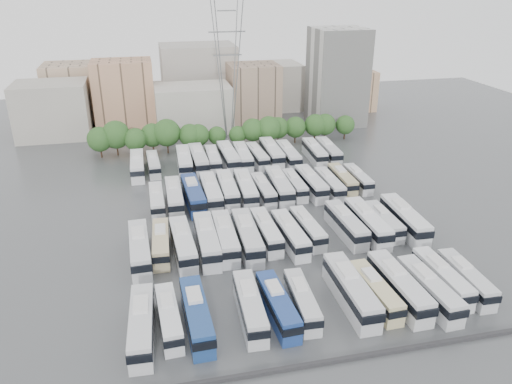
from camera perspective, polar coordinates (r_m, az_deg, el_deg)
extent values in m
plane|color=#424447|center=(84.83, 1.50, -3.92)|extent=(220.00, 220.00, 0.00)
cube|color=#2D2D30|center=(58.86, 9.83, -18.35)|extent=(56.00, 0.50, 0.50)
cylinder|color=black|center=(121.42, -17.26, 4.33)|extent=(0.36, 0.36, 2.39)
sphere|color=#234C1E|center=(120.45, -17.45, 5.78)|extent=(5.73, 5.73, 5.73)
cylinder|color=black|center=(121.80, -15.54, 4.67)|extent=(0.36, 0.36, 2.72)
sphere|color=#234C1E|center=(120.69, -15.73, 6.33)|extent=(6.53, 6.53, 6.53)
cylinder|color=black|center=(120.28, -13.49, 4.52)|extent=(0.36, 0.36, 2.20)
sphere|color=#234C1E|center=(119.36, -13.62, 5.87)|extent=(5.28, 5.28, 5.28)
cylinder|color=black|center=(121.73, -11.64, 4.96)|extent=(0.36, 0.36, 2.33)
sphere|color=#234C1E|center=(120.78, -11.76, 6.38)|extent=(5.60, 5.60, 5.60)
cylinder|color=black|center=(120.79, -10.04, 5.03)|extent=(0.36, 0.36, 2.70)
sphere|color=#234C1E|center=(119.69, -10.17, 6.69)|extent=(6.47, 6.47, 6.47)
cylinder|color=black|center=(120.71, -7.48, 5.07)|extent=(0.36, 0.36, 2.25)
sphere|color=#234C1E|center=(119.78, -7.56, 6.45)|extent=(5.40, 5.40, 5.40)
cylinder|color=black|center=(121.17, -6.53, 5.17)|extent=(0.36, 0.36, 2.16)
sphere|color=#234C1E|center=(120.27, -6.60, 6.49)|extent=(5.19, 5.19, 5.19)
cylinder|color=black|center=(122.30, -4.45, 5.35)|extent=(0.36, 0.36, 1.83)
sphere|color=#234C1E|center=(121.55, -4.49, 6.46)|extent=(4.40, 4.40, 4.40)
cylinder|color=black|center=(122.83, -2.10, 5.47)|extent=(0.36, 0.36, 1.79)
sphere|color=#234C1E|center=(122.09, -2.12, 6.55)|extent=(4.29, 4.29, 4.29)
cylinder|color=black|center=(123.30, -0.36, 5.70)|extent=(0.36, 0.36, 2.33)
sphere|color=#234C1E|center=(122.36, -0.36, 7.11)|extent=(5.60, 5.60, 5.60)
cylinder|color=black|center=(123.61, 1.47, 5.77)|extent=(0.36, 0.36, 2.49)
sphere|color=#234C1E|center=(122.60, 1.49, 7.28)|extent=(5.98, 5.98, 5.98)
cylinder|color=black|center=(125.85, 2.52, 6.02)|extent=(0.36, 0.36, 2.22)
sphere|color=#234C1E|center=(124.96, 2.55, 7.34)|extent=(5.34, 5.34, 5.34)
cylinder|color=black|center=(126.76, 4.48, 6.10)|extent=(0.36, 0.36, 2.20)
sphere|color=#234C1E|center=(125.89, 4.52, 7.39)|extent=(5.28, 5.28, 5.28)
cylinder|color=black|center=(128.41, 6.72, 6.27)|extent=(0.36, 0.36, 2.31)
sphere|color=#234C1E|center=(127.51, 6.79, 7.61)|extent=(5.54, 5.54, 5.54)
cylinder|color=black|center=(129.53, 7.81, 6.35)|extent=(0.36, 0.36, 2.26)
sphere|color=#234C1E|center=(128.65, 7.89, 7.66)|extent=(5.43, 5.43, 5.43)
cylinder|color=black|center=(131.45, 10.07, 6.41)|extent=(0.36, 0.36, 2.04)
sphere|color=#234C1E|center=(130.67, 10.16, 7.57)|extent=(4.89, 4.89, 4.89)
cube|color=#9E998E|center=(140.50, -22.20, 8.68)|extent=(18.00, 14.00, 14.00)
cube|color=tan|center=(144.07, -14.85, 10.80)|extent=(16.00, 12.00, 18.00)
cube|color=#ADA89E|center=(137.47, -7.18, 9.51)|extent=(20.00, 14.00, 12.00)
cube|color=gray|center=(145.54, -0.29, 11.30)|extent=(14.00, 12.00, 16.00)
cube|color=gray|center=(156.45, -6.58, 12.78)|extent=(22.00, 16.00, 20.00)
cube|color=tan|center=(155.16, -19.99, 10.68)|extent=(16.00, 14.00, 16.00)
cube|color=#A39E93|center=(158.99, 1.63, 11.99)|extent=(18.00, 14.00, 14.00)
cube|color=tan|center=(161.28, 10.63, 11.41)|extent=(14.00, 12.00, 12.00)
cube|color=gray|center=(150.79, -10.81, 10.16)|extent=(12.00, 10.00, 10.00)
cube|color=silver|center=(143.45, 9.26, 12.86)|extent=(14.00, 14.00, 26.00)
cylinder|color=slate|center=(124.23, -4.00, 13.32)|extent=(2.90, 2.91, 33.83)
cylinder|color=slate|center=(128.12, -4.29, 13.63)|extent=(2.90, 2.91, 33.83)
cylinder|color=slate|center=(124.90, -2.14, 13.41)|extent=(2.90, 2.91, 33.83)
cylinder|color=slate|center=(128.77, -2.48, 13.72)|extent=(2.90, 2.91, 33.83)
cube|color=slate|center=(124.76, -3.38, 19.99)|extent=(4.50, 0.30, 0.30)
cube|color=slate|center=(125.15, -3.33, 17.82)|extent=(9.00, 0.30, 0.30)
cube|color=slate|center=(125.83, -3.27, 15.35)|extent=(7.00, 0.30, 0.30)
cube|color=silver|center=(61.50, -12.93, -14.71)|extent=(3.18, 12.38, 3.48)
cube|color=black|center=(60.98, -12.99, -14.30)|extent=(3.31, 12.57, 1.02)
cube|color=silver|center=(61.56, -13.05, -12.39)|extent=(1.89, 3.35, 0.45)
cube|color=silver|center=(62.46, -9.92, -14.00)|extent=(2.77, 10.73, 3.01)
cube|color=black|center=(62.01, -9.94, -13.65)|extent=(2.89, 10.89, 0.89)
cube|color=silver|center=(62.52, -10.17, -12.04)|extent=(1.64, 2.90, 0.39)
cube|color=navy|center=(61.94, -6.80, -13.88)|extent=(2.93, 12.29, 3.46)
cube|color=black|center=(61.42, -6.81, -13.48)|extent=(3.06, 12.48, 1.02)
cube|color=silver|center=(62.01, -7.09, -11.60)|extent=(1.82, 3.31, 0.45)
cube|color=silver|center=(62.92, -0.70, -13.06)|extent=(3.00, 11.98, 3.37)
cube|color=black|center=(62.42, -0.68, -12.67)|extent=(3.13, 12.16, 0.99)
cube|color=silver|center=(63.00, -0.94, -10.88)|extent=(1.81, 3.24, 0.44)
cube|color=navy|center=(63.29, 2.48, -12.90)|extent=(2.98, 11.58, 3.25)
cube|color=black|center=(62.81, 2.53, -12.52)|extent=(3.10, 11.76, 0.96)
cube|color=silver|center=(63.33, 2.10, -10.82)|extent=(1.77, 3.13, 0.42)
cube|color=silver|center=(64.46, 5.27, -12.34)|extent=(2.81, 10.81, 3.03)
cube|color=black|center=(64.01, 5.32, -11.99)|extent=(2.93, 10.97, 0.89)
cube|color=silver|center=(64.53, 5.02, -10.43)|extent=(1.66, 2.93, 0.39)
cube|color=silver|center=(66.45, 10.76, -11.08)|extent=(2.93, 13.39, 3.79)
cube|color=black|center=(65.92, 10.87, -10.64)|extent=(3.06, 13.60, 1.11)
cube|color=silver|center=(66.55, 10.35, -8.77)|extent=(1.92, 3.58, 0.49)
cube|color=beige|center=(67.52, 13.44, -11.05)|extent=(2.82, 11.23, 3.16)
cube|color=black|center=(67.09, 13.55, -10.69)|extent=(2.94, 11.40, 0.93)
cube|color=silver|center=(67.55, 13.04, -9.17)|extent=(1.70, 3.03, 0.41)
cube|color=silver|center=(68.68, 15.98, -10.43)|extent=(3.08, 13.11, 3.70)
cube|color=black|center=(68.18, 16.11, -10.01)|extent=(3.22, 13.31, 1.09)
cube|color=silver|center=(68.73, 15.51, -8.27)|extent=(1.93, 3.52, 0.48)
cube|color=silver|center=(69.50, 19.11, -10.56)|extent=(3.08, 12.28, 3.45)
cube|color=black|center=(69.04, 19.26, -10.17)|extent=(3.21, 12.46, 1.02)
cube|color=silver|center=(69.50, 18.65, -8.57)|extent=(1.86, 3.32, 0.45)
cube|color=silver|center=(72.59, 20.45, -9.26)|extent=(2.58, 11.66, 3.30)
cube|color=black|center=(72.17, 20.58, -8.90)|extent=(2.70, 11.84, 0.97)
cube|color=silver|center=(72.66, 20.05, -7.44)|extent=(1.68, 3.12, 0.43)
cube|color=silver|center=(73.75, 22.83, -9.18)|extent=(2.75, 11.25, 3.17)
cube|color=black|center=(73.35, 22.96, -8.84)|extent=(2.87, 11.42, 0.93)
cube|color=silver|center=(73.82, 22.47, -7.46)|extent=(1.68, 3.03, 0.41)
cube|color=silver|center=(76.25, -13.14, -6.44)|extent=(3.15, 13.02, 3.67)
cube|color=black|center=(75.77, -13.18, -6.04)|extent=(3.28, 13.22, 1.08)
cube|color=silver|center=(76.68, -13.33, -4.51)|extent=(1.94, 3.51, 0.47)
cube|color=#C7B689|center=(77.59, -10.80, -5.85)|extent=(2.95, 11.44, 3.21)
cube|color=black|center=(77.17, -10.83, -5.51)|extent=(3.07, 11.62, 0.95)
cube|color=silver|center=(77.98, -10.90, -4.18)|extent=(1.75, 3.10, 0.42)
cube|color=silver|center=(76.38, -8.33, -6.01)|extent=(3.21, 12.78, 3.59)
cube|color=black|center=(75.90, -8.35, -5.61)|extent=(3.34, 12.98, 1.06)
cube|color=silver|center=(76.79, -8.57, -4.12)|extent=(1.93, 3.45, 0.47)
cube|color=silver|center=(76.86, -5.64, -5.60)|extent=(2.95, 13.17, 3.72)
cube|color=black|center=(76.37, -5.65, -5.19)|extent=(3.08, 13.36, 1.09)
cube|color=silver|center=(77.30, -5.85, -3.66)|extent=(1.90, 3.52, 0.48)
cube|color=silver|center=(77.54, -3.53, -5.28)|extent=(3.01, 12.83, 3.62)
cube|color=black|center=(77.07, -3.52, -4.89)|extent=(3.14, 13.03, 1.06)
cube|color=silver|center=(77.98, -3.73, -3.41)|extent=(1.89, 3.45, 0.47)
cube|color=silver|center=(77.48, -1.01, -5.20)|extent=(3.11, 13.33, 3.76)
cube|color=black|center=(76.99, -0.99, -4.79)|extent=(3.25, 13.53, 1.11)
cube|color=silver|center=(77.93, -1.24, -3.26)|extent=(1.96, 3.58, 0.49)
cube|color=silver|center=(79.42, 1.16, -4.60)|extent=(2.75, 11.85, 3.34)
cube|color=black|center=(78.99, 1.19, -4.24)|extent=(2.87, 12.02, 0.98)
cube|color=silver|center=(79.81, 0.89, -2.92)|extent=(1.74, 3.18, 0.43)
cube|color=white|center=(78.65, 3.91, -4.93)|extent=(3.10, 12.15, 3.41)
cube|color=black|center=(78.22, 3.96, -4.56)|extent=(3.23, 12.34, 1.00)
cube|color=silver|center=(79.01, 3.60, -3.20)|extent=(1.85, 3.29, 0.44)
cube|color=silver|center=(81.03, 5.88, -4.20)|extent=(2.93, 11.18, 3.14)
cube|color=black|center=(80.64, 5.94, -3.87)|extent=(3.05, 11.35, 0.92)
cube|color=silver|center=(81.37, 5.58, -2.66)|extent=(1.72, 3.03, 0.41)
cube|color=silver|center=(82.67, 10.23, -3.74)|extent=(2.96, 12.45, 3.51)
cube|color=black|center=(82.24, 10.30, -3.37)|extent=(3.09, 12.63, 1.03)
cube|color=silver|center=(83.05, 9.90, -2.05)|extent=(1.84, 3.35, 0.45)
cube|color=silver|center=(83.61, 12.60, -3.53)|extent=(2.80, 13.16, 3.73)
cube|color=black|center=(83.16, 12.69, -3.15)|extent=(2.93, 13.36, 1.10)
cube|color=silver|center=(84.01, 12.26, -1.76)|extent=(1.86, 3.51, 0.48)
cube|color=silver|center=(85.55, 14.39, -3.32)|extent=(2.32, 10.79, 3.06)
cube|color=black|center=(85.19, 14.47, -3.01)|extent=(2.43, 10.95, 0.90)
cube|color=silver|center=(85.87, 14.12, -1.90)|extent=(1.53, 2.88, 0.40)
cube|color=silver|center=(86.27, 16.59, -3.08)|extent=(3.31, 13.47, 3.79)
cube|color=black|center=(85.82, 16.70, -2.69)|extent=(3.45, 13.68, 1.12)
cube|color=silver|center=(86.69, 16.27, -1.33)|extent=(2.02, 3.63, 0.49)
cube|color=silver|center=(91.92, -11.26, -1.02)|extent=(2.39, 11.19, 3.17)
cube|color=black|center=(91.55, -11.29, -0.71)|extent=(2.50, 11.36, 0.93)
cube|color=silver|center=(92.49, -11.39, 0.34)|extent=(1.59, 2.98, 0.41)
cube|color=silver|center=(92.29, -9.31, -0.63)|extent=(2.80, 12.57, 3.55)
cube|color=black|center=(91.87, -9.33, -0.28)|extent=(2.93, 12.76, 1.04)
cube|color=silver|center=(92.94, -9.45, 0.89)|extent=(1.81, 3.36, 0.46)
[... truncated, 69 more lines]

